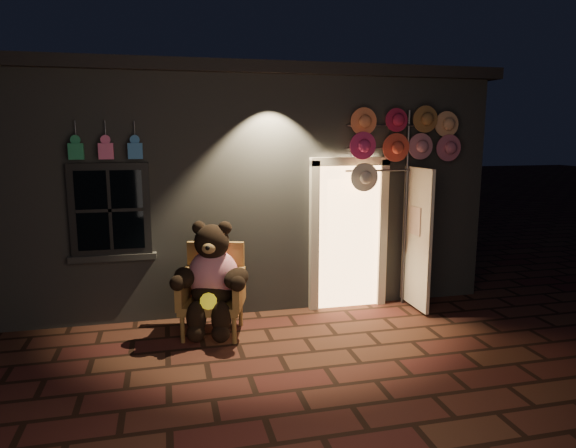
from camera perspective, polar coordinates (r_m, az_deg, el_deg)
name	(u,v)px	position (r m, az deg, el deg)	size (l,w,h in m)	color
ground	(279,355)	(6.10, -0.96, -14.37)	(60.00, 60.00, 0.00)	#4C2B1D
shop_building	(232,177)	(9.52, -6.25, 5.26)	(7.30, 5.95, 3.51)	slate
wicker_armchair	(213,289)	(6.65, -8.30, -7.16)	(0.92, 0.88, 1.13)	olive
teddy_bear	(212,278)	(6.46, -8.44, -6.00)	(0.99, 0.89, 1.41)	red
hat_rack	(403,142)	(7.45, 12.61, 8.87)	(1.69, 0.22, 2.86)	#59595E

